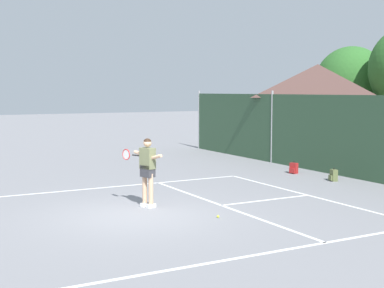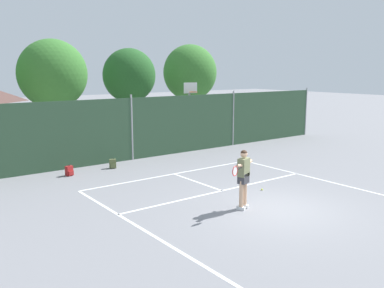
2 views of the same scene
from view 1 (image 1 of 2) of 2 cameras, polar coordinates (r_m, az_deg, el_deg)
name	(u,v)px [view 1 (image 1 of 2)]	position (r m, az deg, el deg)	size (l,w,h in m)	color
ground_plane	(137,215)	(13.64, -5.85, -7.53)	(120.00, 120.00, 0.00)	gray
court_markings	(160,212)	(13.90, -3.37, -7.26)	(8.30, 11.10, 0.01)	white
clubhouse_building	(317,108)	(26.58, 13.10, 3.71)	(5.68, 5.49, 4.37)	beige
tennis_player	(147,166)	(14.37, -4.77, -2.34)	(1.34, 0.62, 1.85)	silver
tennis_ball	(218,216)	(13.33, 2.77, -7.68)	(0.07, 0.07, 0.07)	#CCE033
backpack_red	(294,168)	(20.63, 10.72, -2.56)	(0.32, 0.30, 0.46)	maroon
backpack_olive	(333,175)	(19.22, 14.76, -3.25)	(0.32, 0.31, 0.46)	#566038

